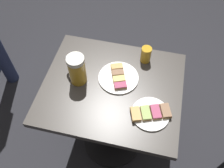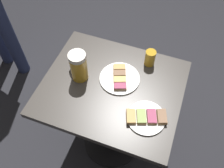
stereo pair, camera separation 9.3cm
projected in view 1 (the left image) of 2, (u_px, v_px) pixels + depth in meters
The scene contains 6 objects.
ground_plane at pixel (112, 140), 1.96m from camera, with size 6.00×6.00×0.00m, color #28282D.
cafe_table at pixel (112, 103), 1.48m from camera, with size 0.76×0.64×0.77m.
plate_near at pixel (118, 77), 1.36m from camera, with size 0.22×0.22×0.03m.
plate_far at pixel (150, 113), 1.23m from camera, with size 0.21×0.19×0.03m.
beer_mug at pixel (76, 69), 1.29m from camera, with size 0.14×0.12×0.18m.
beer_glass_small at pixel (146, 55), 1.40m from camera, with size 0.06×0.06×0.10m, color gold.
Camera 1 is at (-0.17, 0.73, 1.87)m, focal length 39.27 mm.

